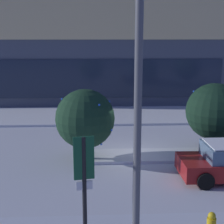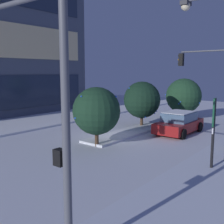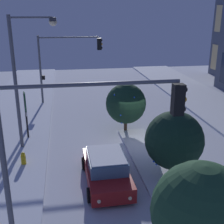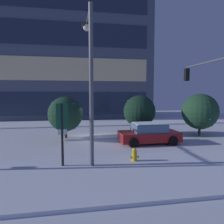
{
  "view_description": "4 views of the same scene",
  "coord_description": "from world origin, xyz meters",
  "px_view_note": "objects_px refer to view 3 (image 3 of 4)",
  "views": [
    {
      "loc": [
        -1.45,
        -15.42,
        5.67
      ],
      "look_at": [
        -0.69,
        0.25,
        2.15
      ],
      "focal_mm": 54.37,
      "sensor_mm": 36.0,
      "label": 1
    },
    {
      "loc": [
        -13.26,
        -10.66,
        4.23
      ],
      "look_at": [
        -0.62,
        -0.61,
        1.82
      ],
      "focal_mm": 43.94,
      "sensor_mm": 36.0,
      "label": 2
    },
    {
      "loc": [
        16.23,
        -4.54,
        7.74
      ],
      "look_at": [
        -0.25,
        -1.77,
        2.08
      ],
      "focal_mm": 47.05,
      "sensor_mm": 36.0,
      "label": 3
    },
    {
      "loc": [
        -1.11,
        -16.9,
        3.53
      ],
      "look_at": [
        1.62,
        -1.12,
        2.18
      ],
      "focal_mm": 33.25,
      "sensor_mm": 36.0,
      "label": 4
    }
  ],
  "objects_px": {
    "traffic_light_corner_near_left": "(65,57)",
    "parking_info_sign": "(26,110)",
    "traffic_light_corner_near_right": "(81,133)",
    "decorated_tree_median": "(126,104)",
    "decorated_tree_left_of_median": "(201,211)",
    "car_near": "(106,169)",
    "decorated_tree_right_of_median": "(174,140)",
    "street_lamp_arched": "(27,66)",
    "fire_hydrant": "(23,160)"
  },
  "relations": [
    {
      "from": "street_lamp_arched",
      "to": "decorated_tree_left_of_median",
      "type": "xyz_separation_m",
      "value": [
        9.82,
        5.85,
        -2.9
      ]
    },
    {
      "from": "decorated_tree_right_of_median",
      "to": "traffic_light_corner_near_left",
      "type": "bearing_deg",
      "value": -161.1
    },
    {
      "from": "traffic_light_corner_near_left",
      "to": "street_lamp_arched",
      "type": "bearing_deg",
      "value": -103.59
    },
    {
      "from": "traffic_light_corner_near_right",
      "to": "decorated_tree_median",
      "type": "bearing_deg",
      "value": 70.13
    },
    {
      "from": "parking_info_sign",
      "to": "decorated_tree_left_of_median",
      "type": "bearing_deg",
      "value": -70.89
    },
    {
      "from": "car_near",
      "to": "fire_hydrant",
      "type": "distance_m",
      "value": 4.69
    },
    {
      "from": "parking_info_sign",
      "to": "decorated_tree_left_of_median",
      "type": "distance_m",
      "value": 12.83
    },
    {
      "from": "traffic_light_corner_near_left",
      "to": "decorated_tree_right_of_median",
      "type": "bearing_deg",
      "value": -71.1
    },
    {
      "from": "car_near",
      "to": "decorated_tree_median",
      "type": "relative_size",
      "value": 1.3
    },
    {
      "from": "parking_info_sign",
      "to": "decorated_tree_right_of_median",
      "type": "distance_m",
      "value": 9.59
    },
    {
      "from": "parking_info_sign",
      "to": "decorated_tree_right_of_median",
      "type": "bearing_deg",
      "value": -49.84
    },
    {
      "from": "traffic_light_corner_near_left",
      "to": "parking_info_sign",
      "type": "xyz_separation_m",
      "value": [
        7.74,
        -2.66,
        -2.17
      ]
    },
    {
      "from": "street_lamp_arched",
      "to": "parking_info_sign",
      "type": "height_order",
      "value": "street_lamp_arched"
    },
    {
      "from": "traffic_light_corner_near_right",
      "to": "decorated_tree_left_of_median",
      "type": "height_order",
      "value": "traffic_light_corner_near_right"
    },
    {
      "from": "traffic_light_corner_near_left",
      "to": "decorated_tree_left_of_median",
      "type": "distance_m",
      "value": 19.37
    },
    {
      "from": "decorated_tree_right_of_median",
      "to": "fire_hydrant",
      "type": "bearing_deg",
      "value": -109.1
    },
    {
      "from": "street_lamp_arched",
      "to": "decorated_tree_median",
      "type": "relative_size",
      "value": 2.27
    },
    {
      "from": "traffic_light_corner_near_right",
      "to": "street_lamp_arched",
      "type": "bearing_deg",
      "value": 106.3
    },
    {
      "from": "parking_info_sign",
      "to": "car_near",
      "type": "bearing_deg",
      "value": -64.5
    },
    {
      "from": "traffic_light_corner_near_left",
      "to": "fire_hydrant",
      "type": "height_order",
      "value": "traffic_light_corner_near_left"
    },
    {
      "from": "fire_hydrant",
      "to": "decorated_tree_median",
      "type": "height_order",
      "value": "decorated_tree_median"
    },
    {
      "from": "decorated_tree_median",
      "to": "decorated_tree_left_of_median",
      "type": "height_order",
      "value": "decorated_tree_left_of_median"
    },
    {
      "from": "traffic_light_corner_near_right",
      "to": "decorated_tree_median",
      "type": "distance_m",
      "value": 10.65
    },
    {
      "from": "traffic_light_corner_near_left",
      "to": "decorated_tree_right_of_median",
      "type": "relative_size",
      "value": 1.72
    },
    {
      "from": "traffic_light_corner_near_right",
      "to": "fire_hydrant",
      "type": "relative_size",
      "value": 7.33
    },
    {
      "from": "traffic_light_corner_near_right",
      "to": "parking_info_sign",
      "type": "height_order",
      "value": "traffic_light_corner_near_right"
    },
    {
      "from": "traffic_light_corner_near_left",
      "to": "decorated_tree_left_of_median",
      "type": "relative_size",
      "value": 1.65
    },
    {
      "from": "car_near",
      "to": "decorated_tree_right_of_median",
      "type": "height_order",
      "value": "decorated_tree_right_of_median"
    },
    {
      "from": "street_lamp_arched",
      "to": "decorated_tree_left_of_median",
      "type": "bearing_deg",
      "value": -60.61
    },
    {
      "from": "parking_info_sign",
      "to": "decorated_tree_left_of_median",
      "type": "relative_size",
      "value": 0.87
    },
    {
      "from": "traffic_light_corner_near_left",
      "to": "decorated_tree_left_of_median",
      "type": "bearing_deg",
      "value": -79.09
    },
    {
      "from": "decorated_tree_median",
      "to": "decorated_tree_right_of_median",
      "type": "relative_size",
      "value": 0.97
    },
    {
      "from": "car_near",
      "to": "traffic_light_corner_near_left",
      "type": "distance_m",
      "value": 14.09
    },
    {
      "from": "decorated_tree_median",
      "to": "decorated_tree_left_of_median",
      "type": "xyz_separation_m",
      "value": [
        11.34,
        -0.12,
        0.05
      ]
    },
    {
      "from": "street_lamp_arched",
      "to": "decorated_tree_median",
      "type": "distance_m",
      "value": 6.82
    },
    {
      "from": "car_near",
      "to": "decorated_tree_median",
      "type": "distance_m",
      "value": 6.53
    },
    {
      "from": "traffic_light_corner_near_left",
      "to": "decorated_tree_right_of_median",
      "type": "height_order",
      "value": "traffic_light_corner_near_left"
    },
    {
      "from": "traffic_light_corner_near_left",
      "to": "street_lamp_arched",
      "type": "distance_m",
      "value": 9.39
    },
    {
      "from": "car_near",
      "to": "traffic_light_corner_near_left",
      "type": "bearing_deg",
      "value": -173.98
    },
    {
      "from": "fire_hydrant",
      "to": "decorated_tree_median",
      "type": "distance_m",
      "value": 7.51
    },
    {
      "from": "fire_hydrant",
      "to": "parking_info_sign",
      "type": "distance_m",
      "value": 3.92
    },
    {
      "from": "parking_info_sign",
      "to": "decorated_tree_right_of_median",
      "type": "xyz_separation_m",
      "value": [
        6.1,
        7.4,
        0.08
      ]
    },
    {
      "from": "car_near",
      "to": "decorated_tree_left_of_median",
      "type": "distance_m",
      "value": 5.89
    },
    {
      "from": "traffic_light_corner_near_right",
      "to": "decorated_tree_median",
      "type": "relative_size",
      "value": 1.76
    },
    {
      "from": "car_near",
      "to": "decorated_tree_left_of_median",
      "type": "bearing_deg",
      "value": 20.88
    },
    {
      "from": "parking_info_sign",
      "to": "decorated_tree_right_of_median",
      "type": "height_order",
      "value": "decorated_tree_right_of_median"
    },
    {
      "from": "decorated_tree_median",
      "to": "car_near",
      "type": "bearing_deg",
      "value": -20.22
    },
    {
      "from": "car_near",
      "to": "traffic_light_corner_near_left",
      "type": "relative_size",
      "value": 0.74
    },
    {
      "from": "decorated_tree_left_of_median",
      "to": "decorated_tree_median",
      "type": "bearing_deg",
      "value": 179.41
    },
    {
      "from": "fire_hydrant",
      "to": "decorated_tree_right_of_median",
      "type": "distance_m",
      "value": 7.88
    }
  ]
}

